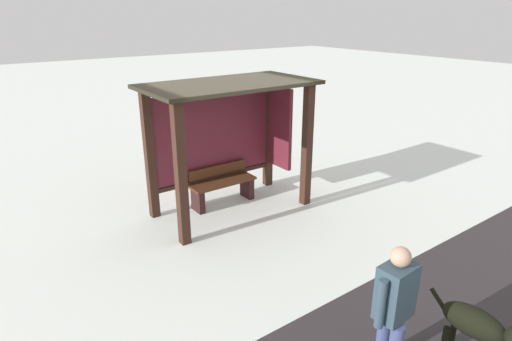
% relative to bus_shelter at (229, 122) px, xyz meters
% --- Properties ---
extents(ground_plane, '(60.00, 60.00, 0.00)m').
position_rel_bus_shelter_xyz_m(ground_plane, '(-0.12, -0.23, -1.68)').
color(ground_plane, white).
extents(bus_shelter, '(3.07, 1.63, 2.46)m').
position_rel_bus_shelter_xyz_m(bus_shelter, '(0.00, 0.00, 0.00)').
color(bus_shelter, '#372017').
rests_on(bus_shelter, ground).
extents(bench_left_inside, '(1.35, 0.41, 0.77)m').
position_rel_bus_shelter_xyz_m(bench_left_inside, '(-0.12, 0.11, -1.31)').
color(bench_left_inside, '#4B2916').
rests_on(bench_left_inside, ground).
extents(person_walking, '(0.58, 0.40, 1.54)m').
position_rel_bus_shelter_xyz_m(person_walking, '(-0.98, -4.57, -0.79)').
color(person_walking, '#324654').
rests_on(person_walking, ground).
extents(dog, '(0.34, 1.06, 0.74)m').
position_rel_bus_shelter_xyz_m(dog, '(-0.14, -5.06, -1.15)').
color(dog, black).
rests_on(dog, ground).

